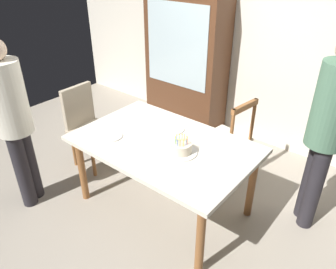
# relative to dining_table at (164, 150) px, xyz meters

# --- Properties ---
(ground) EXTENTS (6.40, 6.40, 0.00)m
(ground) POSITION_rel_dining_table_xyz_m (0.00, 0.00, -0.67)
(ground) COLOR #9E9384
(back_wall) EXTENTS (6.40, 0.10, 2.60)m
(back_wall) POSITION_rel_dining_table_xyz_m (0.00, 1.85, 0.63)
(back_wall) COLOR silver
(back_wall) RESTS_ON ground
(dining_table) EXTENTS (1.63, 1.05, 0.75)m
(dining_table) POSITION_rel_dining_table_xyz_m (0.00, 0.00, 0.00)
(dining_table) COLOR silver
(dining_table) RESTS_ON ground
(birthday_cake) EXTENTS (0.28, 0.28, 0.17)m
(birthday_cake) POSITION_rel_dining_table_xyz_m (0.23, -0.04, 0.13)
(birthday_cake) COLOR silver
(birthday_cake) RESTS_ON dining_table
(plate_near_celebrant) EXTENTS (0.22, 0.22, 0.01)m
(plate_near_celebrant) POSITION_rel_dining_table_xyz_m (-0.45, -0.24, 0.09)
(plate_near_celebrant) COLOR white
(plate_near_celebrant) RESTS_ON dining_table
(plate_far_side) EXTENTS (0.22, 0.22, 0.01)m
(plate_far_side) POSITION_rel_dining_table_xyz_m (-0.08, 0.24, 0.09)
(plate_far_side) COLOR white
(plate_far_side) RESTS_ON dining_table
(fork_near_celebrant) EXTENTS (0.18, 0.02, 0.01)m
(fork_near_celebrant) POSITION_rel_dining_table_xyz_m (-0.61, -0.25, 0.09)
(fork_near_celebrant) COLOR silver
(fork_near_celebrant) RESTS_ON dining_table
(fork_far_side) EXTENTS (0.18, 0.02, 0.01)m
(fork_far_side) POSITION_rel_dining_table_xyz_m (-0.24, 0.23, 0.09)
(fork_far_side) COLOR silver
(fork_far_side) RESTS_ON dining_table
(fork_near_guest) EXTENTS (0.18, 0.05, 0.01)m
(fork_near_guest) POSITION_rel_dining_table_xyz_m (0.33, -0.23, 0.09)
(fork_near_guest) COLOR silver
(fork_near_guest) RESTS_ON dining_table
(chair_spindle_back) EXTENTS (0.50, 0.50, 0.95)m
(chair_spindle_back) POSITION_rel_dining_table_xyz_m (0.20, 0.84, -0.21)
(chair_spindle_back) COLOR beige
(chair_spindle_back) RESTS_ON ground
(chair_upholstered) EXTENTS (0.45, 0.45, 0.95)m
(chair_upholstered) POSITION_rel_dining_table_xyz_m (-1.20, 0.05, -0.14)
(chair_upholstered) COLOR tan
(chair_upholstered) RESTS_ON ground
(person_celebrant) EXTENTS (0.32, 0.32, 1.66)m
(person_celebrant) POSITION_rel_dining_table_xyz_m (-1.12, -0.78, 0.28)
(person_celebrant) COLOR #262328
(person_celebrant) RESTS_ON ground
(person_guest) EXTENTS (0.32, 0.32, 1.76)m
(person_guest) POSITION_rel_dining_table_xyz_m (1.16, 0.70, 0.34)
(person_guest) COLOR #262328
(person_guest) RESTS_ON ground
(china_cabinet) EXTENTS (1.10, 0.45, 1.90)m
(china_cabinet) POSITION_rel_dining_table_xyz_m (-0.90, 1.56, 0.28)
(china_cabinet) COLOR #56331E
(china_cabinet) RESTS_ON ground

